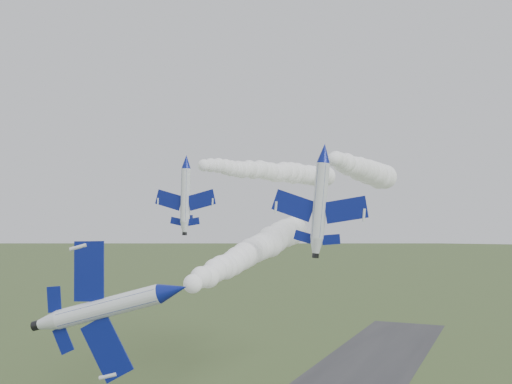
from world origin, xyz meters
TOP-DOWN VIEW (x-y plane):
  - jet_lead at (7.35, -6.66)m, footprint 5.31×14.08m
  - smoke_trail_jet_lead at (-2.23, 34.43)m, footprint 24.15×76.22m
  - jet_pair_left at (-8.29, 21.30)m, footprint 9.31×11.22m
  - smoke_trail_jet_pair_left at (-8.80, 58.61)m, footprint 5.76×69.66m
  - jet_pair_right at (11.99, 20.45)m, footprint 11.93×14.28m
  - smoke_trail_jet_pair_right at (9.57, 52.49)m, footprint 10.36×57.13m

SIDE VIEW (x-z plane):
  - jet_lead at x=7.35m, z-range 23.96..35.31m
  - smoke_trail_jet_lead at x=-2.23m, z-range 28.90..34.35m
  - jet_pair_left at x=-8.29m, z-range 42.38..45.15m
  - jet_pair_right at x=11.99m, z-range 42.09..45.65m
  - smoke_trail_jet_pair_right at x=9.57m, z-range 41.89..47.19m
  - smoke_trail_jet_pair_left at x=-8.80m, z-range 42.91..47.87m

